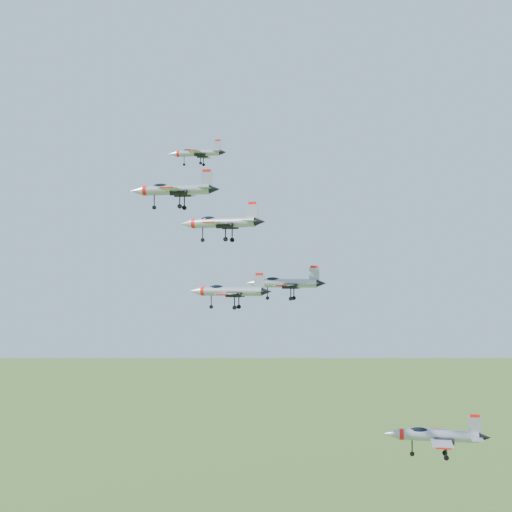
% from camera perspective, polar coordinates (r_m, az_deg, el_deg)
% --- Properties ---
extents(jet_lead, '(10.41, 8.80, 2.81)m').
position_cam_1_polar(jet_lead, '(125.87, -4.78, 8.22)').
color(jet_lead, '#969AA2').
extents(jet_left_high, '(14.03, 11.62, 3.75)m').
position_cam_1_polar(jet_left_high, '(107.69, -2.83, 2.70)').
color(jet_left_high, '#969AA2').
extents(jet_right_high, '(11.01, 9.35, 2.99)m').
position_cam_1_polar(jet_right_high, '(86.01, -6.61, 5.28)').
color(jet_right_high, '#969AA2').
extents(jet_left_low, '(12.67, 10.64, 3.40)m').
position_cam_1_polar(jet_left_low, '(110.07, 2.31, -2.17)').
color(jet_left_low, '#969AA2').
extents(jet_right_low, '(10.43, 8.76, 2.80)m').
position_cam_1_polar(jet_right_low, '(86.55, -2.18, -2.82)').
color(jet_right_low, '#969AA2').
extents(jet_trail, '(12.94, 10.97, 3.51)m').
position_cam_1_polar(jet_trail, '(94.23, 14.15, -13.74)').
color(jet_trail, '#969AA2').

